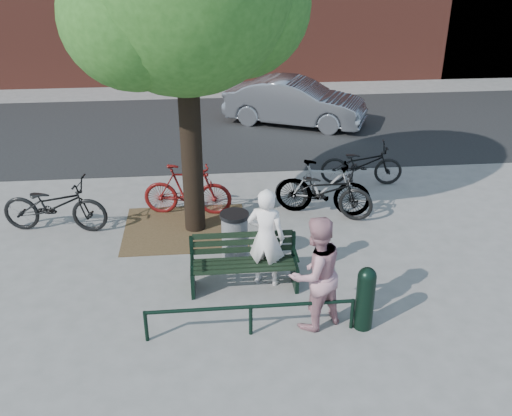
{
  "coord_description": "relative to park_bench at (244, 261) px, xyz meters",
  "views": [
    {
      "loc": [
        -0.58,
        -7.89,
        5.32
      ],
      "look_at": [
        0.29,
        1.0,
        0.98
      ],
      "focal_mm": 40.0,
      "sensor_mm": 36.0,
      "label": 1
    }
  ],
  "objects": [
    {
      "name": "guard_railing",
      "position": [
        0.0,
        -1.28,
        -0.08
      ],
      "size": [
        3.06,
        0.06,
        0.51
      ],
      "color": "black",
      "rests_on": "ground"
    },
    {
      "name": "dirt_pit",
      "position": [
        -1.0,
        2.12,
        -0.47
      ],
      "size": [
        2.4,
        2.0,
        0.02
      ],
      "primitive_type": "cube",
      "color": "brown",
      "rests_on": "ground"
    },
    {
      "name": "person_left",
      "position": [
        0.37,
        0.07,
        0.38
      ],
      "size": [
        0.73,
        0.61,
        1.71
      ],
      "primitive_type": "imported",
      "rotation": [
        0.0,
        0.0,
        2.77
      ],
      "color": "white",
      "rests_on": "ground"
    },
    {
      "name": "bicycle_d",
      "position": [
        1.84,
        2.53,
        0.11
      ],
      "size": [
        2.02,
        1.07,
        1.17
      ],
      "primitive_type": "imported",
      "rotation": [
        0.0,
        0.0,
        1.29
      ],
      "color": "gray",
      "rests_on": "ground"
    },
    {
      "name": "bicycle_e",
      "position": [
        3.04,
        4.0,
        0.01
      ],
      "size": [
        1.94,
        0.88,
        0.99
      ],
      "primitive_type": "imported",
      "rotation": [
        0.0,
        0.0,
        1.45
      ],
      "color": "black",
      "rests_on": "ground"
    },
    {
      "name": "litter_bin",
      "position": [
        -0.1,
        0.65,
        0.04
      ],
      "size": [
        0.5,
        0.5,
        1.02
      ],
      "color": "gray",
      "rests_on": "ground"
    },
    {
      "name": "bollard",
      "position": [
        1.68,
        -1.27,
        0.07
      ],
      "size": [
        0.27,
        0.27,
        1.02
      ],
      "color": "black",
      "rests_on": "ground"
    },
    {
      "name": "bicycle_c",
      "position": [
        1.83,
        2.49,
        0.06
      ],
      "size": [
        2.17,
        1.56,
        1.09
      ],
      "primitive_type": "imported",
      "rotation": [
        0.0,
        0.0,
        1.11
      ],
      "color": "black",
      "rests_on": "ground"
    },
    {
      "name": "park_bench",
      "position": [
        0.0,
        0.0,
        0.0
      ],
      "size": [
        1.74,
        0.54,
        0.97
      ],
      "color": "black",
      "rests_on": "ground"
    },
    {
      "name": "road",
      "position": [
        0.0,
        8.42,
        -0.47
      ],
      "size": [
        40.0,
        7.0,
        0.01
      ],
      "primitive_type": "cube",
      "color": "black",
      "rests_on": "ground"
    },
    {
      "name": "ground",
      "position": [
        0.0,
        -0.08,
        -0.48
      ],
      "size": [
        90.0,
        90.0,
        0.0
      ],
      "primitive_type": "plane",
      "color": "gray",
      "rests_on": "ground"
    },
    {
      "name": "person_right",
      "position": [
        0.95,
        -1.13,
        0.41
      ],
      "size": [
        1.07,
        0.98,
        1.78
      ],
      "primitive_type": "imported",
      "rotation": [
        0.0,
        0.0,
        3.59
      ],
      "color": "#BB8189",
      "rests_on": "ground"
    },
    {
      "name": "bicycle_a",
      "position": [
        -3.5,
        2.32,
        0.06
      ],
      "size": [
        2.14,
        1.02,
        1.08
      ],
      "primitive_type": "imported",
      "rotation": [
        0.0,
        0.0,
        1.42
      ],
      "color": "black",
      "rests_on": "ground"
    },
    {
      "name": "parked_car",
      "position": [
        2.23,
        8.67,
        0.22
      ],
      "size": [
        4.44,
        3.09,
        1.39
      ],
      "primitive_type": "imported",
      "rotation": [
        0.0,
        0.0,
        1.14
      ],
      "color": "gray",
      "rests_on": "ground"
    },
    {
      "name": "bicycle_b",
      "position": [
        -0.94,
        2.79,
        0.07
      ],
      "size": [
        1.88,
        0.78,
        1.09
      ],
      "primitive_type": "imported",
      "rotation": [
        0.0,
        0.0,
        1.42
      ],
      "color": "#550D0C",
      "rests_on": "ground"
    }
  ]
}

